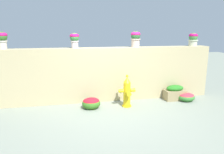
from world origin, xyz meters
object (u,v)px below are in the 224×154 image
flower_bush_left (186,97)px  flower_bush_right (91,103)px  potted_plant_1 (75,39)px  potted_plant_0 (2,38)px  planter_box (175,93)px  potted_plant_3 (193,39)px  fire_hydrant (127,92)px  potted_plant_2 (136,38)px

flower_bush_left → flower_bush_right: flower_bush_right is taller
potted_plant_1 → flower_bush_left: 3.54m
potted_plant_1 → flower_bush_left: potted_plant_1 is taller
potted_plant_0 → planter_box: potted_plant_0 is taller
potted_plant_1 → planter_box: bearing=-7.8°
flower_bush_left → potted_plant_3: bearing=54.0°
flower_bush_right → potted_plant_3: bearing=11.7°
flower_bush_left → fire_hydrant: bearing=-176.7°
potted_plant_2 → potted_plant_3: bearing=0.5°
potted_plant_2 → potted_plant_3: (1.82, 0.02, -0.04)m
potted_plant_0 → planter_box: bearing=-5.4°
potted_plant_3 → fire_hydrant: bearing=-162.4°
potted_plant_1 → flower_bush_right: potted_plant_1 is taller
potted_plant_2 → planter_box: bearing=-20.9°
fire_hydrant → flower_bush_right: (-0.95, 0.05, -0.24)m
potted_plant_2 → flower_bush_left: bearing=-23.1°
potted_plant_2 → flower_bush_left: potted_plant_2 is taller
potted_plant_2 → planter_box: (1.10, -0.42, -1.58)m
fire_hydrant → planter_box: size_ratio=1.44×
flower_bush_left → potted_plant_1: bearing=169.8°
potted_plant_2 → flower_bush_left: size_ratio=0.94×
flower_bush_left → planter_box: (-0.28, 0.17, 0.08)m
potted_plant_3 → planter_box: bearing=-148.8°
fire_hydrant → potted_plant_2: bearing=58.9°
potted_plant_3 → planter_box: (-0.72, -0.44, -1.53)m
potted_plant_2 → flower_bush_right: 2.22m
potted_plant_2 → potted_plant_0: bearing=179.7°
potted_plant_3 → flower_bush_left: potted_plant_3 is taller
potted_plant_3 → potted_plant_2: bearing=-179.5°
potted_plant_3 → potted_plant_0: bearing=180.0°
potted_plant_1 → potted_plant_2: 1.71m
potted_plant_3 → planter_box: size_ratio=0.67×
potted_plant_1 → flower_bush_left: size_ratio=0.84×
flower_bush_left → planter_box: 0.34m
potted_plant_0 → fire_hydrant: potted_plant_0 is taller
potted_plant_3 → fire_hydrant: potted_plant_3 is taller
potted_plant_0 → potted_plant_3: (5.34, -0.00, -0.05)m
potted_plant_0 → potted_plant_3: 5.34m
potted_plant_3 → fire_hydrant: size_ratio=0.46×
potted_plant_0 → planter_box: (4.62, -0.44, -1.58)m
potted_plant_2 → planter_box: size_ratio=0.76×
potted_plant_0 → flower_bush_left: 5.21m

